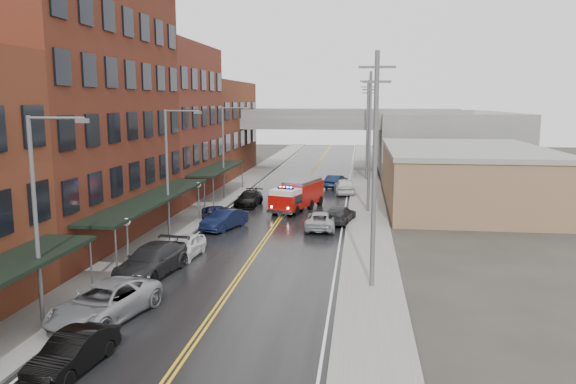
{
  "coord_description": "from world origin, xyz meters",
  "views": [
    {
      "loc": [
        6.5,
        -13.16,
        9.58
      ],
      "look_at": [
        1.28,
        26.89,
        3.0
      ],
      "focal_mm": 35.0,
      "sensor_mm": 36.0,
      "label": 1
    }
  ],
  "objects": [
    {
      "name": "street_lamp_0",
      "position": [
        -6.55,
        8.0,
        5.19
      ],
      "size": [
        2.64,
        0.22,
        9.0
      ],
      "color": "#59595B",
      "rests_on": "ground"
    },
    {
      "name": "street_lamp_1",
      "position": [
        -6.55,
        24.0,
        5.19
      ],
      "size": [
        2.64,
        0.22,
        9.0
      ],
      "color": "#59595B",
      "rests_on": "ground"
    },
    {
      "name": "fire_truck",
      "position": [
        0.99,
        35.35,
        1.4
      ],
      "size": [
        4.44,
        7.43,
        2.58
      ],
      "rotation": [
        0.0,
        0.0,
        -0.31
      ],
      "color": "#A80D07",
      "rests_on": "ground"
    },
    {
      "name": "curb_right",
      "position": [
        5.65,
        30.0,
        0.07
      ],
      "size": [
        0.3,
        160.0,
        0.15
      ],
      "primitive_type": "cube",
      "color": "gray",
      "rests_on": "ground"
    },
    {
      "name": "parked_car_left_3",
      "position": [
        -4.88,
        15.7,
        0.83
      ],
      "size": [
        3.15,
        6.01,
        1.66
      ],
      "primitive_type": "imported",
      "rotation": [
        0.0,
        0.0,
        -0.15
      ],
      "color": "black",
      "rests_on": "ground"
    },
    {
      "name": "street_lamp_2",
      "position": [
        -6.55,
        40.0,
        5.19
      ],
      "size": [
        2.64,
        0.22,
        9.0
      ],
      "color": "#59595B",
      "rests_on": "ground"
    },
    {
      "name": "overpass",
      "position": [
        0.0,
        62.0,
        5.99
      ],
      "size": [
        40.0,
        10.0,
        7.5
      ],
      "color": "slate",
      "rests_on": "ground"
    },
    {
      "name": "sidewalk_left",
      "position": [
        -7.3,
        30.0,
        0.07
      ],
      "size": [
        3.0,
        160.0,
        0.15
      ],
      "primitive_type": "cube",
      "color": "slate",
      "rests_on": "ground"
    },
    {
      "name": "globe_lamp_2",
      "position": [
        -6.4,
        30.0,
        2.31
      ],
      "size": [
        0.44,
        0.44,
        3.12
      ],
      "color": "#59595B",
      "rests_on": "ground"
    },
    {
      "name": "parked_car_left_6",
      "position": [
        -4.62,
        28.8,
        0.67
      ],
      "size": [
        3.6,
        5.28,
        1.34
      ],
      "primitive_type": "imported",
      "rotation": [
        0.0,
        0.0,
        0.31
      ],
      "color": "#111A42",
      "rests_on": "ground"
    },
    {
      "name": "parked_car_right_3",
      "position": [
        3.82,
        48.91,
        0.72
      ],
      "size": [
        2.64,
        4.61,
        1.44
      ],
      "primitive_type": "imported",
      "rotation": [
        0.0,
        0.0,
        2.87
      ],
      "color": "black",
      "rests_on": "ground"
    },
    {
      "name": "tan_building",
      "position": [
        16.0,
        40.0,
        2.5
      ],
      "size": [
        14.0,
        22.0,
        5.0
      ],
      "primitive_type": "cube",
      "color": "olive",
      "rests_on": "ground"
    },
    {
      "name": "parked_car_left_1",
      "position": [
        -3.6,
        4.6,
        0.68
      ],
      "size": [
        1.93,
        4.26,
        1.36
      ],
      "primitive_type": "imported",
      "rotation": [
        0.0,
        0.0,
        -0.12
      ],
      "color": "black",
      "rests_on": "ground"
    },
    {
      "name": "parked_car_left_4",
      "position": [
        -4.16,
        19.36,
        0.7
      ],
      "size": [
        1.91,
        4.22,
        1.4
      ],
      "primitive_type": "imported",
      "rotation": [
        0.0,
        0.0,
        -0.06
      ],
      "color": "white",
      "rests_on": "ground"
    },
    {
      "name": "parked_car_right_2",
      "position": [
        4.88,
        44.56,
        0.82
      ],
      "size": [
        2.48,
        5.02,
        1.65
      ],
      "primitive_type": "imported",
      "rotation": [
        0.0,
        0.0,
        3.25
      ],
      "color": "silver",
      "rests_on": "ground"
    },
    {
      "name": "utility_pole_0",
      "position": [
        7.2,
        15.0,
        6.31
      ],
      "size": [
        1.8,
        0.24,
        12.0
      ],
      "color": "#59595B",
      "rests_on": "ground"
    },
    {
      "name": "utility_pole_2",
      "position": [
        7.2,
        55.0,
        6.31
      ],
      "size": [
        1.8,
        0.24,
        12.0
      ],
      "color": "#59595B",
      "rests_on": "ground"
    },
    {
      "name": "globe_lamp_1",
      "position": [
        -6.4,
        16.0,
        2.31
      ],
      "size": [
        0.44,
        0.44,
        3.12
      ],
      "color": "#59595B",
      "rests_on": "ground"
    },
    {
      "name": "brick_building_far",
      "position": [
        -13.3,
        58.0,
        6.0
      ],
      "size": [
        9.0,
        20.0,
        12.0
      ],
      "primitive_type": "cube",
      "color": "brown",
      "rests_on": "ground"
    },
    {
      "name": "awning_1",
      "position": [
        -7.49,
        23.0,
        2.99
      ],
      "size": [
        2.6,
        18.0,
        3.09
      ],
      "color": "black",
      "rests_on": "ground"
    },
    {
      "name": "parked_car_left_2",
      "position": [
        -4.57,
        9.16,
        0.81
      ],
      "size": [
        3.9,
        6.28,
        1.62
      ],
      "primitive_type": "imported",
      "rotation": [
        0.0,
        0.0,
        -0.22
      ],
      "color": "gray",
      "rests_on": "ground"
    },
    {
      "name": "parked_car_left_5",
      "position": [
        -3.6,
        27.2,
        0.74
      ],
      "size": [
        3.0,
        4.78,
        1.49
      ],
      "primitive_type": "imported",
      "rotation": [
        0.0,
        0.0,
        -0.34
      ],
      "color": "black",
      "rests_on": "ground"
    },
    {
      "name": "sidewalk_right",
      "position": [
        7.3,
        30.0,
        0.07
      ],
      "size": [
        3.0,
        160.0,
        0.15
      ],
      "primitive_type": "cube",
      "color": "slate",
      "rests_on": "ground"
    },
    {
      "name": "awning_2",
      "position": [
        -7.49,
        40.5,
        2.99
      ],
      "size": [
        2.6,
        13.0,
        3.09
      ],
      "color": "black",
      "rests_on": "ground"
    },
    {
      "name": "utility_pole_1",
      "position": [
        7.2,
        35.0,
        6.31
      ],
      "size": [
        1.8,
        0.24,
        12.0
      ],
      "color": "#59595B",
      "rests_on": "ground"
    },
    {
      "name": "right_far_block",
      "position": [
        18.0,
        70.0,
        4.0
      ],
      "size": [
        18.0,
        30.0,
        8.0
      ],
      "primitive_type": "cube",
      "color": "slate",
      "rests_on": "ground"
    },
    {
      "name": "parked_car_right_0",
      "position": [
        3.6,
        28.2,
        0.67
      ],
      "size": [
        2.28,
        4.86,
        1.35
      ],
      "primitive_type": "imported",
      "rotation": [
        0.0,
        0.0,
        3.15
      ],
      "color": "#989BA0",
      "rests_on": "ground"
    },
    {
      "name": "parked_car_right_1",
      "position": [
        4.93,
        30.6,
        0.68
      ],
      "size": [
        2.8,
        4.96,
        1.36
      ],
      "primitive_type": "imported",
      "rotation": [
        0.0,
        0.0,
        2.94
      ],
      "color": "#27282A",
      "rests_on": "ground"
    },
    {
      "name": "curb_left",
      "position": [
        -5.65,
        30.0,
        0.07
      ],
      "size": [
        0.3,
        160.0,
        0.15
      ],
      "primitive_type": "cube",
      "color": "gray",
      "rests_on": "ground"
    },
    {
      "name": "brick_building_b",
      "position": [
        -13.3,
        23.0,
        9.0
      ],
      "size": [
        9.0,
        20.0,
        18.0
      ],
      "primitive_type": "cube",
      "color": "#5D2318",
      "rests_on": "ground"
    },
    {
      "name": "brick_building_c",
      "position": [
        -13.3,
        40.5,
        7.5
      ],
      "size": [
        9.0,
        15.0,
        15.0
      ],
      "primitive_type": "cube",
      "color": "maroon",
      "rests_on": "ground"
    },
    {
      "name": "parked_car_left_7",
      "position": [
        -3.63,
        36.7,
        0.68
      ],
      "size": [
        2.18,
        4.81,
        1.37
      ],
      "primitive_type": "imported",
      "rotation": [
        0.0,
        0.0,
        -0.06
      ],
      "color": "black",
      "rests_on": "ground"
    },
    {
      "name": "road",
      "position": [
        0.0,
        30.0,
        0.01
      ],
      "size": [
        11.0,
        160.0,
        0.02
      ],
      "primitive_type": "cube",
      "color": "black",
      "rests_on": "ground"
    }
  ]
}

